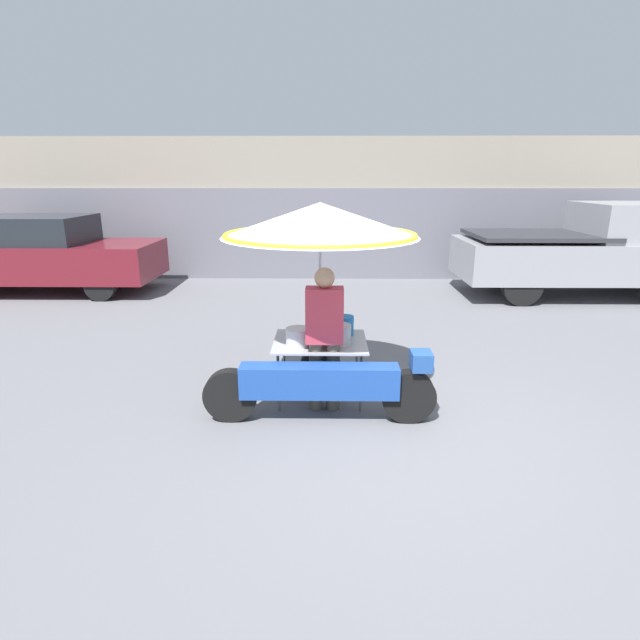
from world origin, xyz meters
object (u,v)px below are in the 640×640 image
object	(u,v)px
vendor_motorcycle_cart	(321,246)
vendor_person	(324,333)
pickup_truck	(589,252)
parked_car	(45,254)

from	to	relation	value
vendor_motorcycle_cart	vendor_person	xyz separation A→B (m)	(0.04, -0.24, -0.85)
pickup_truck	vendor_motorcycle_cart	bearing A→B (deg)	-136.79
vendor_motorcycle_cart	parked_car	size ratio (longest dim) A/B	0.52
vendor_person	pickup_truck	size ratio (longest dim) A/B	0.31
vendor_person	pickup_truck	world-z (taller)	pickup_truck
vendor_person	parked_car	distance (m)	8.05
vendor_motorcycle_cart	vendor_person	world-z (taller)	vendor_motorcycle_cart
parked_car	pickup_truck	bearing A→B (deg)	-1.09
vendor_person	vendor_motorcycle_cart	bearing A→B (deg)	99.93
parked_car	pickup_truck	distance (m)	11.21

